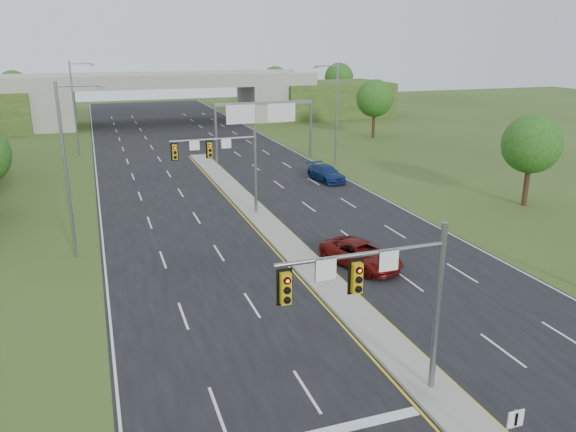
{
  "coord_description": "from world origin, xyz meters",
  "views": [
    {
      "loc": [
        -11.67,
        -16.28,
        13.28
      ],
      "look_at": [
        -0.91,
        14.64,
        3.0
      ],
      "focal_mm": 35.0,
      "sensor_mm": 36.0,
      "label": 1
    }
  ],
  "objects_px": {
    "signal_mast_near": "(387,290)",
    "keep_right_sign": "(514,429)",
    "car_far_b": "(326,173)",
    "sign_gantry": "(263,115)",
    "overpass": "(164,101)",
    "car_far_a": "(361,254)",
    "signal_mast_far": "(227,158)"
  },
  "relations": [
    {
      "from": "sign_gantry",
      "to": "overpass",
      "type": "height_order",
      "value": "overpass"
    },
    {
      "from": "signal_mast_far",
      "to": "sign_gantry",
      "type": "xyz_separation_m",
      "value": [
        8.95,
        19.99,
        0.51
      ]
    },
    {
      "from": "car_far_a",
      "to": "car_far_b",
      "type": "distance_m",
      "value": 21.98
    },
    {
      "from": "car_far_a",
      "to": "car_far_b",
      "type": "height_order",
      "value": "car_far_a"
    },
    {
      "from": "signal_mast_near",
      "to": "keep_right_sign",
      "type": "distance_m",
      "value": 5.94
    },
    {
      "from": "signal_mast_far",
      "to": "overpass",
      "type": "xyz_separation_m",
      "value": [
        2.26,
        55.07,
        -1.17
      ]
    },
    {
      "from": "signal_mast_near",
      "to": "keep_right_sign",
      "type": "height_order",
      "value": "signal_mast_near"
    },
    {
      "from": "keep_right_sign",
      "to": "overpass",
      "type": "xyz_separation_m",
      "value": [
        0.0,
        84.53,
        2.04
      ]
    },
    {
      "from": "sign_gantry",
      "to": "car_far_b",
      "type": "distance_m",
      "value": 12.68
    },
    {
      "from": "signal_mast_far",
      "to": "keep_right_sign",
      "type": "distance_m",
      "value": 29.71
    },
    {
      "from": "signal_mast_near",
      "to": "car_far_b",
      "type": "bearing_deg",
      "value": 70.48
    },
    {
      "from": "signal_mast_near",
      "to": "keep_right_sign",
      "type": "bearing_deg",
      "value": -63.06
    },
    {
      "from": "overpass",
      "to": "car_far_a",
      "type": "xyz_separation_m",
      "value": [
        3.06,
        -67.57,
        -2.76
      ]
    },
    {
      "from": "sign_gantry",
      "to": "overpass",
      "type": "xyz_separation_m",
      "value": [
        -6.68,
        35.08,
        -1.69
      ]
    },
    {
      "from": "signal_mast_near",
      "to": "overpass",
      "type": "distance_m",
      "value": 80.11
    },
    {
      "from": "keep_right_sign",
      "to": "car_far_b",
      "type": "height_order",
      "value": "keep_right_sign"
    },
    {
      "from": "sign_gantry",
      "to": "car_far_b",
      "type": "relative_size",
      "value": 2.24
    },
    {
      "from": "car_far_b",
      "to": "car_far_a",
      "type": "bearing_deg",
      "value": -113.85
    },
    {
      "from": "overpass",
      "to": "sign_gantry",
      "type": "bearing_deg",
      "value": -79.21
    },
    {
      "from": "signal_mast_far",
      "to": "keep_right_sign",
      "type": "xyz_separation_m",
      "value": [
        2.26,
        -29.45,
        -3.21
      ]
    },
    {
      "from": "sign_gantry",
      "to": "signal_mast_near",
      "type": "bearing_deg",
      "value": -101.25
    },
    {
      "from": "sign_gantry",
      "to": "overpass",
      "type": "bearing_deg",
      "value": 100.79
    },
    {
      "from": "sign_gantry",
      "to": "car_far_a",
      "type": "distance_m",
      "value": 32.99
    },
    {
      "from": "signal_mast_far",
      "to": "overpass",
      "type": "height_order",
      "value": "overpass"
    },
    {
      "from": "car_far_a",
      "to": "signal_mast_far",
      "type": "bearing_deg",
      "value": 94.34
    },
    {
      "from": "keep_right_sign",
      "to": "car_far_a",
      "type": "distance_m",
      "value": 17.25
    },
    {
      "from": "car_far_a",
      "to": "signal_mast_near",
      "type": "bearing_deg",
      "value": -131.81
    },
    {
      "from": "signal_mast_far",
      "to": "car_far_a",
      "type": "relative_size",
      "value": 1.26
    },
    {
      "from": "car_far_b",
      "to": "sign_gantry",
      "type": "bearing_deg",
      "value": 97.73
    },
    {
      "from": "signal_mast_far",
      "to": "car_far_a",
      "type": "height_order",
      "value": "signal_mast_far"
    },
    {
      "from": "signal_mast_far",
      "to": "sign_gantry",
      "type": "distance_m",
      "value": 21.91
    },
    {
      "from": "keep_right_sign",
      "to": "overpass",
      "type": "distance_m",
      "value": 84.55
    }
  ]
}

